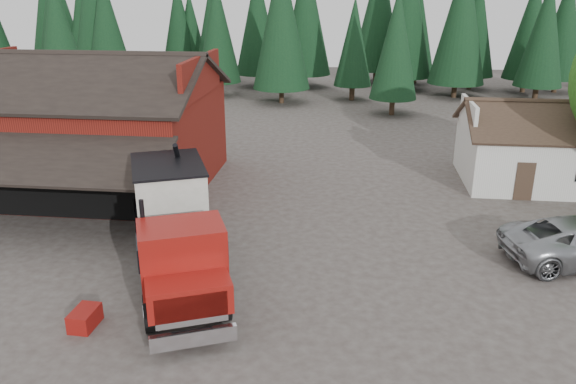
# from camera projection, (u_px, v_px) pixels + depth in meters

# --- Properties ---
(ground) EXTENTS (120.00, 120.00, 0.00)m
(ground) POSITION_uv_depth(u_px,v_px,m) (270.00, 283.00, 20.60)
(ground) COLOR #413733
(ground) RESTS_ON ground
(red_barn) EXTENTS (12.80, 13.63, 7.18)m
(red_barn) POSITION_uv_depth(u_px,v_px,m) (95.00, 136.00, 30.13)
(red_barn) COLOR maroon
(red_barn) RESTS_ON ground
(farmhouse) EXTENTS (8.60, 6.42, 4.65)m
(farmhouse) POSITION_uv_depth(u_px,v_px,m) (540.00, 153.00, 30.71)
(farmhouse) COLOR silver
(farmhouse) RESTS_ON ground
(conifer_backdrop) EXTENTS (76.00, 16.00, 16.00)m
(conifer_backdrop) POSITION_uv_depth(u_px,v_px,m) (328.00, 89.00, 59.78)
(conifer_backdrop) COLOR black
(conifer_backdrop) RESTS_ON ground
(near_pine_a) EXTENTS (4.40, 4.40, 11.40)m
(near_pine_a) POSITION_uv_depth(u_px,v_px,m) (59.00, 36.00, 46.97)
(near_pine_a) COLOR #382619
(near_pine_a) RESTS_ON ground
(near_pine_b) EXTENTS (3.96, 3.96, 10.40)m
(near_pine_b) POSITION_uv_depth(u_px,v_px,m) (396.00, 44.00, 45.90)
(near_pine_b) COLOR #382619
(near_pine_b) RESTS_ON ground
(near_pine_d) EXTENTS (5.28, 5.28, 13.40)m
(near_pine_d) POSITION_uv_depth(u_px,v_px,m) (281.00, 21.00, 50.22)
(near_pine_d) COLOR #382619
(near_pine_d) RESTS_ON ground
(feed_truck) EXTENTS (6.34, 10.33, 4.55)m
(feed_truck) POSITION_uv_depth(u_px,v_px,m) (175.00, 224.00, 20.37)
(feed_truck) COLOR black
(feed_truck) RESTS_ON ground
(equip_box) EXTENTS (0.75, 1.13, 0.60)m
(equip_box) POSITION_uv_depth(u_px,v_px,m) (85.00, 318.00, 17.87)
(equip_box) COLOR maroon
(equip_box) RESTS_ON ground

